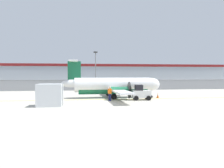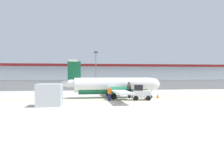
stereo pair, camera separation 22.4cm
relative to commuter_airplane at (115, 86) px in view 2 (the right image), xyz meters
The scene contains 15 objects.
ground_plane 2.97m from the commuter_airplane, 125.99° to the right, with size 140.00×140.00×0.01m.
perimeter_fence 14.06m from the commuter_airplane, 96.02° to the left, with size 98.00×0.10×2.10m.
parking_lot_strip 25.56m from the commuter_airplane, 93.31° to the left, with size 98.00×17.00×0.12m.
background_building 44.02m from the commuter_airplane, 91.92° to the left, with size 91.00×8.10×6.50m.
commuter_airplane is the anchor object (origin of this frame).
baggage_tug 4.32m from the commuter_airplane, 49.04° to the right, with size 2.41×1.55×1.88m.
ground_crew_worker 3.91m from the commuter_airplane, 107.33° to the right, with size 0.48×0.48×1.70m.
cargo_container 10.27m from the commuter_airplane, 137.31° to the right, with size 2.45×2.06×2.20m.
traffic_cone_near_left 8.14m from the commuter_airplane, 148.53° to the right, with size 0.36×0.36×0.64m.
traffic_cone_near_right 5.93m from the commuter_airplane, 10.97° to the right, with size 0.36×0.36×0.64m.
parked_car_0 29.34m from the commuter_airplane, 116.84° to the left, with size 4.26×2.12×1.58m.
parked_car_1 20.07m from the commuter_airplane, 105.04° to the left, with size 4.39×2.45×1.58m.
parked_car_2 21.79m from the commuter_airplane, 81.38° to the left, with size 4.29×2.18×1.58m.
parked_car_3 34.25m from the commuter_airplane, 68.95° to the left, with size 4.38×2.42×1.58m.
apron_light_pole 10.96m from the commuter_airplane, 100.46° to the left, with size 0.70×0.30×7.27m.
Camera 2 is at (-2.71, -25.13, 3.13)m, focal length 35.00 mm.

